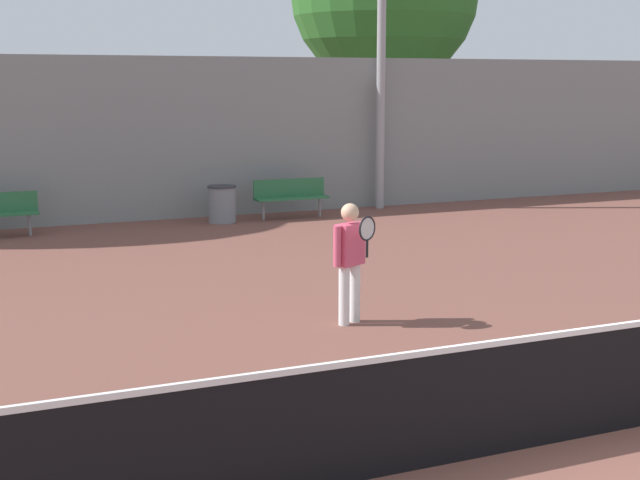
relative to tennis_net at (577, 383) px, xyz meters
The scene contains 6 objects.
ground_plane 0.50m from the tennis_net, ahead, with size 100.00×100.00×0.00m, color brown.
tennis_net is the anchor object (origin of this frame).
tennis_player 4.16m from the tennis_net, 92.94° to the left, with size 0.54×0.50×1.55m.
bench_courtside_near 12.88m from the tennis_net, 79.60° to the left, with size 1.70×0.40×0.88m.
trash_bin 12.68m from the tennis_net, 86.75° to the left, with size 0.63×0.63×0.81m.
back_fence 13.66m from the tennis_net, 90.00° to the left, with size 33.30×0.06×3.59m.
Camera 1 is at (-4.93, -5.84, 3.08)m, focal length 50.00 mm.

